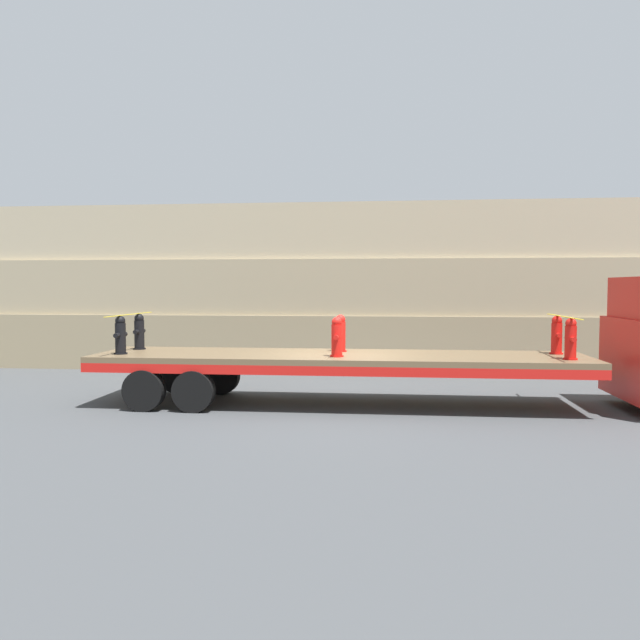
{
  "coord_description": "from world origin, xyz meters",
  "views": [
    {
      "loc": [
        1.07,
        -13.87,
        2.67
      ],
      "look_at": [
        -0.42,
        0.0,
        1.91
      ],
      "focal_mm": 35.0,
      "sensor_mm": 36.0,
      "label": 1
    }
  ],
  "objects": [
    {
      "name": "ground_plane",
      "position": [
        0.0,
        0.0,
        0.0
      ],
      "size": [
        120.0,
        120.0,
        0.0
      ],
      "primitive_type": "plane",
      "color": "#3F4244"
    },
    {
      "name": "rock_cliff",
      "position": [
        0.0,
        6.77,
        2.64
      ],
      "size": [
        60.0,
        3.3,
        5.28
      ],
      "color": "gray",
      "rests_on": "ground_plane"
    },
    {
      "name": "flatbed_trailer",
      "position": [
        -0.73,
        0.0,
        0.94
      ],
      "size": [
        10.91,
        2.53,
        1.15
      ],
      "color": "brown",
      "rests_on": "ground_plane"
    },
    {
      "name": "fire_hydrant_black_near_0",
      "position": [
        -4.86,
        -0.53,
        1.57
      ],
      "size": [
        0.29,
        0.53,
        0.86
      ],
      "color": "black",
      "rests_on": "flatbed_trailer"
    },
    {
      "name": "fire_hydrant_black_far_0",
      "position": [
        -4.86,
        0.53,
        1.57
      ],
      "size": [
        0.29,
        0.53,
        0.86
      ],
      "color": "black",
      "rests_on": "flatbed_trailer"
    },
    {
      "name": "fire_hydrant_red_near_1",
      "position": [
        0.0,
        -0.53,
        1.57
      ],
      "size": [
        0.29,
        0.53,
        0.86
      ],
      "color": "red",
      "rests_on": "flatbed_trailer"
    },
    {
      "name": "fire_hydrant_red_far_1",
      "position": [
        0.0,
        0.53,
        1.57
      ],
      "size": [
        0.29,
        0.53,
        0.86
      ],
      "color": "red",
      "rests_on": "flatbed_trailer"
    },
    {
      "name": "fire_hydrant_red_near_2",
      "position": [
        4.86,
        -0.53,
        1.57
      ],
      "size": [
        0.29,
        0.53,
        0.86
      ],
      "color": "red",
      "rests_on": "flatbed_trailer"
    },
    {
      "name": "fire_hydrant_red_far_2",
      "position": [
        4.86,
        0.53,
        1.57
      ],
      "size": [
        0.29,
        0.53,
        0.86
      ],
      "color": "red",
      "rests_on": "flatbed_trailer"
    },
    {
      "name": "cargo_strap_rear",
      "position": [
        -4.86,
        0.0,
        2.02
      ],
      "size": [
        0.05,
        2.62,
        0.01
      ],
      "color": "yellow",
      "rests_on": "fire_hydrant_black_near_0"
    },
    {
      "name": "cargo_strap_middle",
      "position": [
        4.86,
        0.0,
        2.02
      ],
      "size": [
        0.05,
        2.62,
        0.01
      ],
      "color": "yellow",
      "rests_on": "fire_hydrant_red_near_2"
    }
  ]
}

